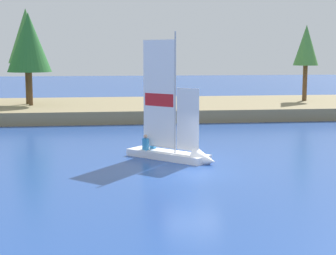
{
  "coord_description": "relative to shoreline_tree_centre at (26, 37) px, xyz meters",
  "views": [
    {
      "loc": [
        -4.0,
        -23.03,
        5.33
      ],
      "look_at": [
        -0.35,
        5.95,
        1.2
      ],
      "focal_mm": 57.03,
      "sensor_mm": 36.0,
      "label": 1
    }
  ],
  "objects": [
    {
      "name": "ground_plane",
      "position": [
        10.1,
        -23.14,
        -6.63
      ],
      "size": [
        200.0,
        200.0,
        0.0
      ],
      "primitive_type": "plane",
      "color": "#234793"
    },
    {
      "name": "shore_bank",
      "position": [
        10.1,
        -0.26,
        -6.14
      ],
      "size": [
        80.0,
        13.16,
        0.98
      ],
      "primitive_type": "cube",
      "color": "#897A56",
      "rests_on": "ground"
    },
    {
      "name": "shoreline_tree_centre",
      "position": [
        0.0,
        0.0,
        0.0
      ],
      "size": [
        3.05,
        3.05,
        7.97
      ],
      "color": "brown",
      "rests_on": "shore_bank"
    },
    {
      "name": "shoreline_tree_midright",
      "position": [
        0.34,
        -1.22,
        -0.52
      ],
      "size": [
        3.58,
        3.58,
        7.55
      ],
      "color": "brown",
      "rests_on": "shore_bank"
    },
    {
      "name": "shoreline_tree_right",
      "position": [
        24.42,
        0.16,
        -0.76
      ],
      "size": [
        2.22,
        2.22,
        6.79
      ],
      "color": "brown",
      "rests_on": "shore_bank"
    },
    {
      "name": "sailboat",
      "position": [
        9.95,
        -20.42,
        -6.07
      ],
      "size": [
        4.44,
        4.29,
        6.71
      ],
      "rotation": [
        0.0,
        0.0,
        -0.76
      ],
      "color": "white",
      "rests_on": "ground"
    },
    {
      "name": "channel_buoy",
      "position": [
        11.5,
        -12.0,
        -6.39
      ],
      "size": [
        0.48,
        0.48,
        0.48
      ],
      "primitive_type": "sphere",
      "color": "#E54C19",
      "rests_on": "ground"
    }
  ]
}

